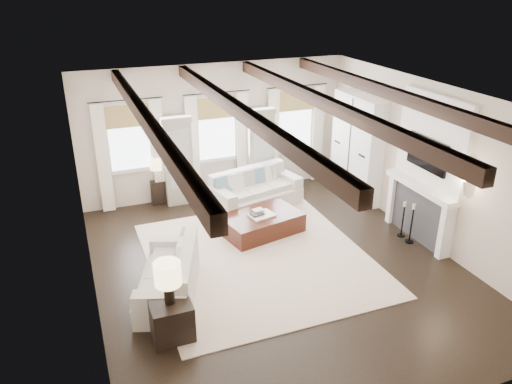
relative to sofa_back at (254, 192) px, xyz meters
name	(u,v)px	position (x,y,z in m)	size (l,w,h in m)	color
ground	(277,267)	(-0.55, -2.63, -0.37)	(7.50, 7.50, 0.00)	black
room_shell	(296,152)	(0.20, -1.74, 1.52)	(6.54, 7.54, 3.22)	beige
area_rug	(258,258)	(-0.77, -2.22, -0.36)	(4.06, 4.41, 0.02)	beige
sofa_back	(254,192)	(0.00, 0.00, 0.00)	(2.26, 1.43, 0.90)	beige
sofa_left	(172,277)	(-2.56, -2.78, -0.03)	(1.49, 2.14, 0.84)	beige
ottoman	(261,223)	(-0.32, -1.25, -0.16)	(1.61, 1.01, 0.42)	black
tray	(262,215)	(-0.34, -1.32, 0.08)	(0.50, 0.38, 0.04)	white
book_lower	(257,214)	(-0.44, -1.30, 0.12)	(0.26, 0.20, 0.04)	#262628
book_upper	(258,210)	(-0.38, -1.21, 0.15)	(0.22, 0.17, 0.03)	beige
side_table_front	(171,319)	(-2.80, -3.83, -0.07)	(0.60, 0.60, 0.60)	black
lamp_front	(168,276)	(-2.80, -3.83, 0.70)	(0.40, 0.40, 0.68)	black
side_table_back	(159,191)	(-2.04, 1.09, -0.08)	(0.38, 0.38, 0.57)	black
lamp_back	(156,164)	(-2.04, 1.09, 0.60)	(0.34, 0.34, 0.59)	black
candlestick_near	(411,226)	(2.35, -2.73, -0.01)	(0.17, 0.17, 0.86)	black
candlestick_far	(403,222)	(2.35, -2.45, -0.04)	(0.16, 0.16, 0.78)	black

